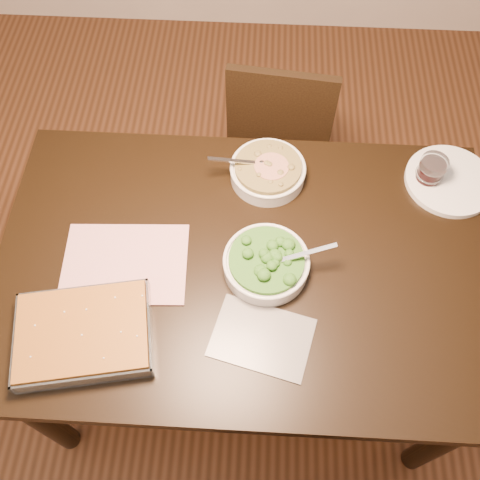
% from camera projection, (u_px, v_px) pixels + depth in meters
% --- Properties ---
extents(ground, '(4.00, 4.00, 0.00)m').
position_uv_depth(ground, '(245.00, 351.00, 2.13)').
color(ground, '#3F2312').
rests_on(ground, ground).
extents(table, '(1.40, 0.90, 0.75)m').
position_uv_depth(table, '(246.00, 277.00, 1.57)').
color(table, black).
rests_on(table, ground).
extents(magazine_a, '(0.35, 0.27, 0.01)m').
position_uv_depth(magazine_a, '(125.00, 263.00, 1.48)').
color(magazine_a, '#AD314A').
rests_on(magazine_a, table).
extents(magazine_b, '(0.29, 0.23, 0.00)m').
position_uv_depth(magazine_b, '(262.00, 337.00, 1.37)').
color(magazine_b, '#25252D').
rests_on(magazine_b, table).
extents(coaster, '(0.10, 0.10, 0.00)m').
position_uv_depth(coaster, '(426.00, 180.00, 1.63)').
color(coaster, white).
rests_on(coaster, table).
extents(stew_bowl, '(0.25, 0.23, 0.09)m').
position_uv_depth(stew_bowl, '(268.00, 171.00, 1.61)').
color(stew_bowl, white).
rests_on(stew_bowl, table).
extents(broccoli_bowl, '(0.27, 0.24, 0.09)m').
position_uv_depth(broccoli_bowl, '(266.00, 263.00, 1.45)').
color(broccoli_bowl, white).
rests_on(broccoli_bowl, table).
extents(baking_dish, '(0.38, 0.31, 0.06)m').
position_uv_depth(baking_dish, '(84.00, 334.00, 1.35)').
color(baking_dish, silver).
rests_on(baking_dish, table).
extents(wine_tumbler, '(0.08, 0.08, 0.09)m').
position_uv_depth(wine_tumbler, '(431.00, 170.00, 1.58)').
color(wine_tumbler, black).
rests_on(wine_tumbler, coaster).
extents(dinner_plate, '(0.27, 0.27, 0.02)m').
position_uv_depth(dinner_plate, '(449.00, 181.00, 1.62)').
color(dinner_plate, white).
rests_on(dinner_plate, table).
extents(chair_far, '(0.43, 0.43, 0.82)m').
position_uv_depth(chair_far, '(280.00, 127.00, 2.12)').
color(chair_far, black).
rests_on(chair_far, ground).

